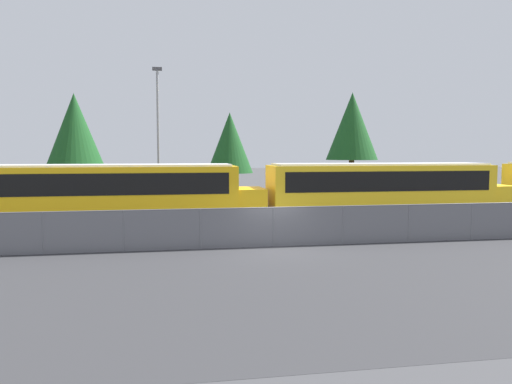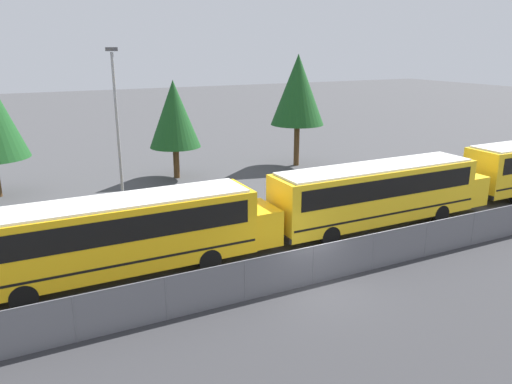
{
  "view_description": "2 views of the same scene",
  "coord_description": "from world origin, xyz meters",
  "views": [
    {
      "loc": [
        -4.33,
        -20.4,
        4.01
      ],
      "look_at": [
        0.2,
        5.36,
        1.89
      ],
      "focal_mm": 35.0,
      "sensor_mm": 36.0,
      "label": 1
    },
    {
      "loc": [
        -10.43,
        -15.46,
        9.36
      ],
      "look_at": [
        0.17,
        5.45,
        2.48
      ],
      "focal_mm": 35.0,
      "sensor_mm": 36.0,
      "label": 2
    }
  ],
  "objects": [
    {
      "name": "light_pole",
      "position": [
        -4.94,
        12.06,
        5.04
      ],
      "size": [
        0.6,
        0.24,
        9.3
      ],
      "color": "gray",
      "rests_on": "ground_plane"
    },
    {
      "name": "road_strip",
      "position": [
        0.0,
        -6.0,
        0.0
      ],
      "size": [
        101.46,
        12.0,
        0.01
      ],
      "color": "#333335",
      "rests_on": "ground_plane"
    },
    {
      "name": "tree_3",
      "position": [
        10.47,
        18.51,
        6.04
      ],
      "size": [
        4.21,
        4.21,
        8.8
      ],
      "color": "#51381E",
      "rests_on": "ground_plane"
    },
    {
      "name": "school_bus_1",
      "position": [
        -6.66,
        4.18,
        2.02
      ],
      "size": [
        13.32,
        2.58,
        3.4
      ],
      "color": "yellow",
      "rests_on": "ground_plane"
    },
    {
      "name": "ground_plane",
      "position": [
        0.0,
        0.0,
        0.0
      ],
      "size": [
        200.0,
        200.0,
        0.0
      ],
      "primitive_type": "plane",
      "color": "#424244"
    },
    {
      "name": "fence",
      "position": [
        0.0,
        -0.0,
        0.86
      ],
      "size": [
        67.53,
        0.07,
        1.69
      ],
      "color": "#9EA0A5",
      "rests_on": "ground_plane"
    },
    {
      "name": "tree_1",
      "position": [
        -11.33,
        19.63,
        5.47
      ],
      "size": [
        4.53,
        4.53,
        8.44
      ],
      "color": "#51381E",
      "rests_on": "ground_plane"
    },
    {
      "name": "tree_0",
      "position": [
        0.5,
        19.04,
        4.68
      ],
      "size": [
        3.68,
        3.68,
        7.09
      ],
      "color": "#51381E",
      "rests_on": "ground_plane"
    },
    {
      "name": "school_bus_2",
      "position": [
        6.91,
        4.17,
        2.02
      ],
      "size": [
        13.32,
        2.58,
        3.4
      ],
      "color": "yellow",
      "rests_on": "ground_plane"
    }
  ]
}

